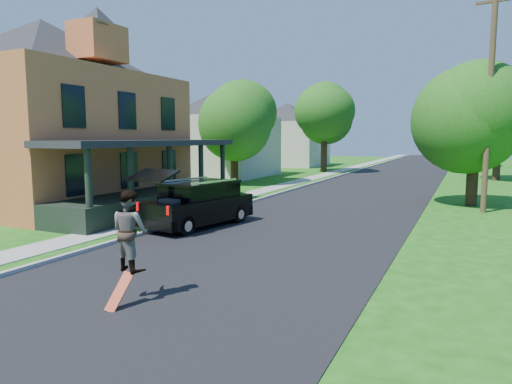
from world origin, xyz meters
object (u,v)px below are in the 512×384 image
at_px(skateboarder, 130,230).
at_px(tree_right_near, 475,108).
at_px(black_suv, 198,204).
at_px(utility_pole_near, 490,100).

xyz_separation_m(skateboarder, tree_right_near, (6.20, 16.88, 3.20)).
distance_m(black_suv, skateboarder, 7.61).
bearing_deg(black_suv, skateboarder, -57.05).
distance_m(skateboarder, tree_right_near, 18.27).
height_order(tree_right_near, utility_pole_near, utility_pole_near).
height_order(black_suv, skateboarder, skateboarder).
bearing_deg(skateboarder, black_suv, -53.04).
height_order(black_suv, utility_pole_near, utility_pole_near).
relative_size(tree_right_near, utility_pole_near, 0.78).
bearing_deg(tree_right_near, black_suv, -132.59).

